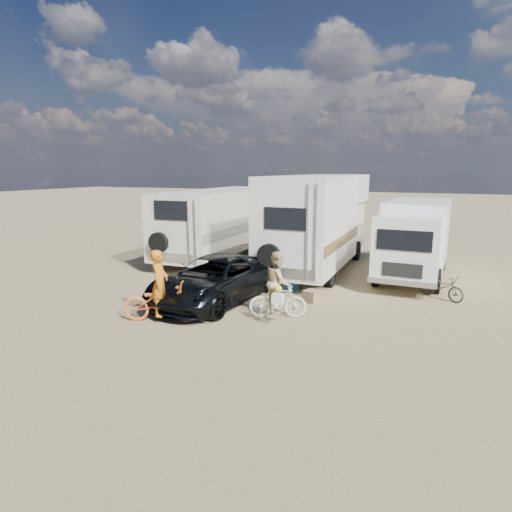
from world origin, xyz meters
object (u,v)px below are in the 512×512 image
at_px(crate, 312,296).
at_px(cooler, 290,283).
at_px(bike_woman, 278,301).
at_px(rv_main, 319,223).
at_px(rider_woman, 278,288).
at_px(bike_parked, 442,287).
at_px(dark_suv, 215,280).
at_px(bike_man, 161,302).
at_px(box_truck, 414,241).
at_px(rider_man, 160,289).
at_px(rv_left, 220,224).

bearing_deg(crate, cooler, 134.16).
bearing_deg(bike_woman, rv_main, -15.17).
height_order(rider_woman, bike_parked, rider_woman).
height_order(dark_suv, bike_parked, dark_suv).
xyz_separation_m(rv_main, cooler, (-0.06, -3.29, -1.66)).
bearing_deg(bike_man, box_truck, -55.29).
relative_size(bike_woman, cooler, 2.82).
bearing_deg(bike_parked, dark_suv, 149.22).
bearing_deg(cooler, rider_man, -137.62).
bearing_deg(box_truck, bike_man, -124.92).
relative_size(box_truck, rider_man, 3.41).
bearing_deg(bike_man, bike_parked, -71.16).
bearing_deg(rv_main, bike_man, -105.96).
relative_size(rv_main, rider_woman, 4.85).
distance_m(dark_suv, bike_woman, 2.40).
bearing_deg(box_truck, bike_parked, -65.00).
xyz_separation_m(rider_woman, bike_parked, (4.14, 3.64, -0.44)).
distance_m(dark_suv, cooler, 2.83).
bearing_deg(bike_woman, rv_left, 17.77).
distance_m(bike_woman, rider_man, 3.19).
relative_size(rv_left, rider_man, 4.61).
bearing_deg(rv_left, rv_main, -9.11).
bearing_deg(bike_parked, crate, 151.40).
bearing_deg(bike_woman, crate, -35.13).
bearing_deg(bike_parked, cooler, 133.57).
distance_m(bike_woman, bike_parked, 5.51).
xyz_separation_m(rv_main, rider_man, (-2.24, -7.68, -1.00)).
bearing_deg(box_truck, rv_main, -177.72).
distance_m(rv_main, cooler, 3.69).
distance_m(rv_left, bike_woman, 8.73).
bearing_deg(dark_suv, cooler, 58.54).
height_order(bike_parked, cooler, bike_parked).
bearing_deg(box_truck, rider_man, -124.92).
bearing_deg(rv_main, crate, -76.75).
xyz_separation_m(bike_parked, cooler, (-4.73, -0.76, -0.17)).
relative_size(rider_man, bike_parked, 1.17).
distance_m(bike_woman, crate, 1.86).
xyz_separation_m(bike_woman, crate, (0.48, 1.78, -0.30)).
xyz_separation_m(dark_suv, bike_parked, (6.44, 2.98, -0.29)).
relative_size(box_truck, bike_woman, 3.83).
distance_m(bike_parked, crate, 4.11).
bearing_deg(cooler, crate, -67.04).
distance_m(dark_suv, bike_man, 2.23).
distance_m(bike_woman, cooler, 2.95).
xyz_separation_m(rv_left, cooler, (4.73, -3.96, -1.32)).
distance_m(rider_woman, cooler, 3.00).
height_order(bike_man, bike_parked, bike_man).
xyz_separation_m(dark_suv, bike_woman, (2.30, -0.66, -0.22)).
bearing_deg(rv_left, bike_parked, -19.88).
height_order(rv_left, bike_man, rv_left).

